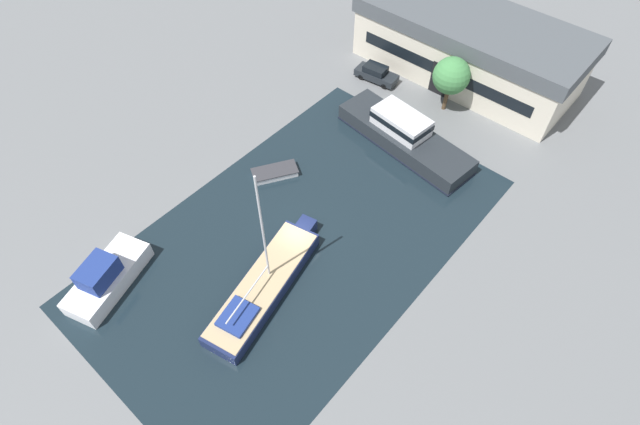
% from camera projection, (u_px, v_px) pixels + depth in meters
% --- Properties ---
extents(ground_plane, '(440.00, 440.00, 0.00)m').
position_uv_depth(ground_plane, '(299.00, 239.00, 40.27)').
color(ground_plane, slate).
extents(water_canal, '(20.43, 34.08, 0.01)m').
position_uv_depth(water_canal, '(299.00, 239.00, 40.27)').
color(water_canal, black).
rests_on(water_canal, ground).
extents(warehouse_building, '(23.29, 9.90, 6.55)m').
position_uv_depth(warehouse_building, '(469.00, 46.00, 51.37)').
color(warehouse_building, beige).
rests_on(warehouse_building, ground).
extents(quay_tree_near_building, '(3.56, 3.56, 5.73)m').
position_uv_depth(quay_tree_near_building, '(451.00, 76.00, 47.23)').
color(quay_tree_near_building, brown).
rests_on(quay_tree_near_building, ground).
extents(parked_car, '(4.73, 2.34, 1.65)m').
position_uv_depth(parked_car, '(376.00, 73.00, 52.56)').
color(parked_car, '#1E2328').
rests_on(parked_car, ground).
extents(sailboat_moored, '(5.40, 12.94, 11.82)m').
position_uv_depth(sailboat_moored, '(265.00, 285.00, 36.84)').
color(sailboat_moored, '#19234C').
rests_on(sailboat_moored, water_canal).
extents(motor_cruiser, '(14.21, 5.59, 3.27)m').
position_uv_depth(motor_cruiser, '(404.00, 135.00, 46.17)').
color(motor_cruiser, '#23282D').
rests_on(motor_cruiser, water_canal).
extents(small_dinghy, '(3.58, 4.34, 0.61)m').
position_uv_depth(small_dinghy, '(275.00, 172.00, 44.39)').
color(small_dinghy, white).
rests_on(small_dinghy, water_canal).
extents(cabin_boat, '(4.83, 7.56, 2.94)m').
position_uv_depth(cabin_boat, '(106.00, 277.00, 36.81)').
color(cabin_boat, white).
rests_on(cabin_boat, water_canal).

